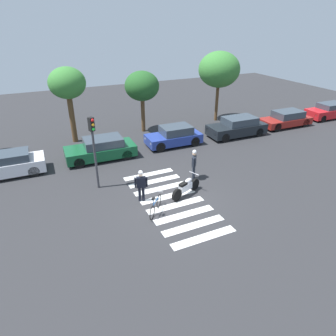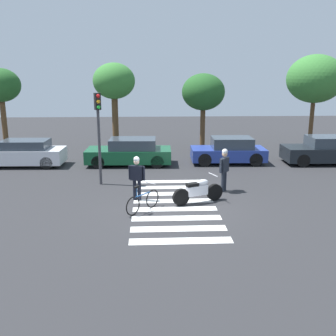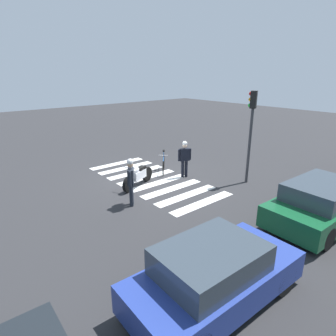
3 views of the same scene
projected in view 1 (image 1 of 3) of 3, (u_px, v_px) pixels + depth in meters
ground_plane at (172, 201)px, 15.20m from camera, size 60.00×60.00×0.00m
police_motorcycle at (186, 187)px, 15.50m from camera, size 1.98×1.00×1.04m
leaning_bicycle at (156, 206)px, 14.10m from camera, size 1.14×1.31×1.00m
officer_on_foot at (141, 184)px, 14.75m from camera, size 0.63×0.33×1.72m
officer_by_motorcycle at (194, 162)px, 16.84m from camera, size 0.45×0.56×1.79m
crosswalk_stripes at (172, 201)px, 15.20m from camera, size 3.01×6.75×0.01m
car_white_van at (6, 165)px, 17.37m from camera, size 4.37×1.81×1.38m
car_green_compact at (101, 149)px, 19.50m from camera, size 4.50×2.01×1.41m
car_blue_hatchback at (174, 136)px, 21.59m from camera, size 3.99×1.87×1.41m
car_black_suv at (237, 127)px, 23.32m from camera, size 4.62×1.98×1.47m
car_maroon_wagon at (286, 119)px, 25.41m from camera, size 4.51×1.92×1.32m
car_red_convertible at (329, 111)px, 27.56m from camera, size 4.37×1.84×1.36m
traffic_light_pole at (94, 142)px, 15.20m from camera, size 0.32×0.36×3.95m
street_tree_mid at (67, 84)px, 20.66m from camera, size 2.54×2.54×5.38m
street_tree_far at (142, 86)px, 22.99m from camera, size 2.65×2.65×4.75m
street_tree_end at (219, 70)px, 25.26m from camera, size 3.48×3.48×5.89m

